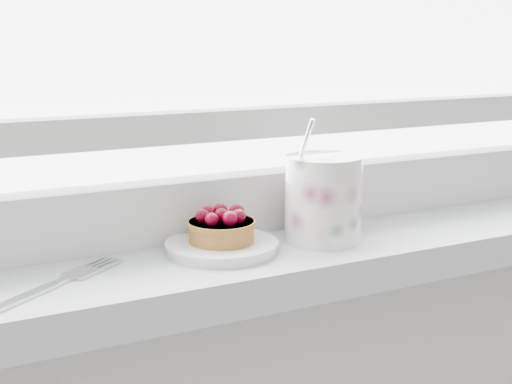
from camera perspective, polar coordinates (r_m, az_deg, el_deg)
saucer at (r=0.78m, az=-2.76°, el=-4.39°), size 0.12×0.12×0.01m
raspberry_tart at (r=0.77m, az=-2.77°, el=-2.81°), size 0.07×0.07×0.04m
floral_mug at (r=0.82m, az=5.53°, el=-0.35°), size 0.13×0.12×0.14m
fork at (r=0.69m, az=-16.87°, el=-7.54°), size 0.18×0.14×0.00m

